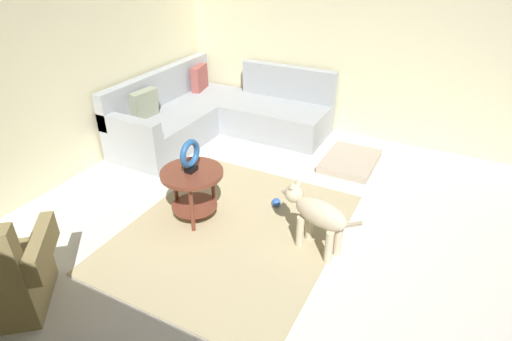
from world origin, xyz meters
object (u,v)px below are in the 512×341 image
at_px(sectional_couch, 216,115).
at_px(dog_bed_mat, 350,161).
at_px(torus_sculpture, 190,155).
at_px(side_table, 193,182).
at_px(dog_toy_ball, 276,202).
at_px(dog, 316,214).

xyz_separation_m(sectional_couch, dog_bed_mat, (-0.01, -1.94, -0.24)).
relative_size(torus_sculpture, dog_bed_mat, 0.41).
height_order(side_table, dog_bed_mat, side_table).
xyz_separation_m(side_table, torus_sculpture, (0.00, -0.00, 0.29)).
xyz_separation_m(torus_sculpture, dog_toy_ball, (0.56, -0.64, -0.66)).
bearing_deg(side_table, dog, -84.67).
relative_size(torus_sculpture, dog, 0.39).
height_order(side_table, dog_toy_ball, side_table).
height_order(sectional_couch, side_table, sectional_couch).
distance_m(torus_sculpture, dog_toy_ball, 1.08).
bearing_deg(dog, dog_bed_mat, 21.29).
bearing_deg(dog, side_table, 111.34).
relative_size(sectional_couch, dog_bed_mat, 2.81).
xyz_separation_m(side_table, dog_bed_mat, (1.81, -1.06, -0.37)).
height_order(dog_bed_mat, dog_toy_ball, dog_toy_ball).
bearing_deg(sectional_couch, dog, -128.99).
xyz_separation_m(side_table, dog_toy_ball, (0.56, -0.64, -0.37)).
bearing_deg(dog_bed_mat, sectional_couch, 89.84).
distance_m(torus_sculpture, dog_bed_mat, 2.20).
distance_m(side_table, dog_bed_mat, 2.13).
relative_size(dog_bed_mat, dog, 0.97).
bearing_deg(dog_toy_ball, sectional_couch, 50.36).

